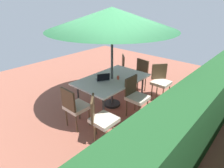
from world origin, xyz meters
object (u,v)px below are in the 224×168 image
object	(u,v)px
dining_table	(112,80)
patio_umbrella	(112,19)
chair_northeast	(101,117)
chair_east	(75,105)
chair_southwest	(119,68)
cup	(118,78)
chair_north	(136,95)
chair_northwest	(161,80)
chair_west	(139,74)
laptop	(103,79)

from	to	relation	value
dining_table	patio_umbrella	bearing A→B (deg)	0.00
chair_northeast	patio_umbrella	bearing A→B (deg)	-9.60
patio_umbrella	chair_east	world-z (taller)	patio_umbrella
chair_southwest	cup	xyz separation A→B (m)	(1.16, 0.94, 0.27)
dining_table	chair_northeast	size ratio (longest dim) A/B	1.91
patio_umbrella	chair_northeast	world-z (taller)	patio_umbrella
dining_table	chair_southwest	distance (m)	1.47
chair_southwest	chair_east	xyz separation A→B (m)	(2.49, 0.83, 0.00)
patio_umbrella	chair_east	distance (m)	2.11
dining_table	cup	bearing A→B (deg)	116.23
chair_north	cup	distance (m)	0.65
dining_table	patio_umbrella	distance (m)	1.51
chair_southwest	chair_north	xyz separation A→B (m)	(1.21, 1.53, 0.00)
chair_northwest	cup	xyz separation A→B (m)	(1.16, -0.60, 0.27)
chair_east	chair_west	size ratio (longest dim) A/B	1.00
laptop	cup	xyz separation A→B (m)	(-0.32, 0.23, -0.00)
chair_north	chair_northwest	bearing A→B (deg)	-0.02
chair_northwest	chair_southwest	xyz separation A→B (m)	(0.00, -1.54, 0.00)
chair_east	chair_north	xyz separation A→B (m)	(-1.28, 0.70, 0.00)
chair_east	chair_northeast	world-z (taller)	same
chair_southwest	chair_west	xyz separation A→B (m)	(0.02, 0.82, 0.00)
laptop	dining_table	bearing A→B (deg)	-168.30
chair_west	laptop	xyz separation A→B (m)	(1.46, -0.11, 0.27)
dining_table	chair_east	bearing A→B (deg)	1.64
dining_table	cup	distance (m)	0.19
chair_west	laptop	distance (m)	1.49
patio_umbrella	chair_north	distance (m)	1.84
chair_northeast	laptop	xyz separation A→B (m)	(-0.96, -0.87, 0.27)
dining_table	chair_east	distance (m)	1.28
chair_southwest	chair_north	distance (m)	1.95
patio_umbrella	cup	world-z (taller)	patio_umbrella
cup	chair_southwest	bearing A→B (deg)	-140.94
chair_northwest	cup	distance (m)	1.33
chair_southwest	laptop	size ratio (longest dim) A/B	2.45
chair_east	laptop	size ratio (longest dim) A/B	2.45
chair_northwest	chair_northeast	distance (m)	2.44
patio_umbrella	chair_west	distance (m)	2.08
chair_north	cup	bearing A→B (deg)	85.35
dining_table	chair_southwest	world-z (taller)	chair_southwest
cup	patio_umbrella	bearing A→B (deg)	-63.77
patio_umbrella	chair_east	size ratio (longest dim) A/B	3.10
cup	chair_northeast	bearing A→B (deg)	26.34
patio_umbrella	chair_northwest	world-z (taller)	patio_umbrella
laptop	cup	bearing A→B (deg)	175.17
chair_southwest	laptop	bearing A→B (deg)	-18.68
chair_northwest	cup	bearing A→B (deg)	-167.64
chair_west	chair_northeast	world-z (taller)	same
laptop	chair_west	bearing A→B (deg)	-153.43
patio_umbrella	chair_southwest	size ratio (longest dim) A/B	3.10
dining_table	chair_north	xyz separation A→B (m)	(-0.02, 0.74, -0.18)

